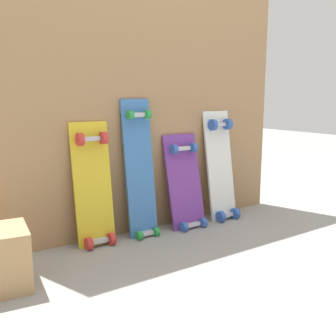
# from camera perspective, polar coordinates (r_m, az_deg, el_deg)

# --- Properties ---
(ground_plane) EXTENTS (12.00, 12.00, 0.00)m
(ground_plane) POSITION_cam_1_polar(r_m,az_deg,el_deg) (2.40, -0.94, -8.73)
(ground_plane) COLOR gray
(plywood_wall_panel) EXTENTS (1.79, 0.04, 1.61)m
(plywood_wall_panel) POSITION_cam_1_polar(r_m,az_deg,el_deg) (2.32, -1.95, 10.86)
(plywood_wall_panel) COLOR #99724C
(plywood_wall_panel) RESTS_ON ground
(skateboard_yellow) EXTENTS (0.21, 0.16, 0.72)m
(skateboard_yellow) POSITION_cam_1_polar(r_m,az_deg,el_deg) (2.11, -10.74, -3.17)
(skateboard_yellow) COLOR gold
(skateboard_yellow) RESTS_ON ground
(skateboard_blue) EXTENTS (0.18, 0.17, 0.84)m
(skateboard_blue) POSITION_cam_1_polar(r_m,az_deg,el_deg) (2.22, -4.07, -0.97)
(skateboard_blue) COLOR #386BAD
(skateboard_blue) RESTS_ON ground
(skateboard_purple) EXTENTS (0.23, 0.20, 0.63)m
(skateboard_purple) POSITION_cam_1_polar(r_m,az_deg,el_deg) (2.38, 2.54, -2.74)
(skateboard_purple) COLOR #6B338C
(skateboard_purple) RESTS_ON ground
(skateboard_white) EXTENTS (0.20, 0.20, 0.75)m
(skateboard_white) POSITION_cam_1_polar(r_m,az_deg,el_deg) (2.55, 7.67, -0.29)
(skateboard_white) COLOR silver
(skateboard_white) RESTS_ON ground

